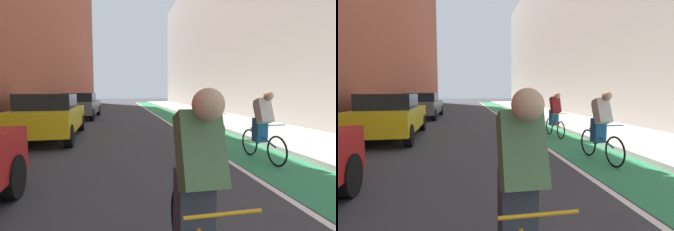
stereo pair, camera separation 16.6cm
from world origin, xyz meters
The scene contains 10 objects.
ground_plane centered at (0.00, 18.19, 0.00)m, with size 97.65×97.65×0.00m, color #38383D.
bike_lane_paint centered at (2.98, 20.19, 0.00)m, with size 1.60×44.39×0.00m, color #2D8451.
lane_divider_stripe centered at (2.08, 20.19, 0.00)m, with size 0.12×44.39×0.00m, color white.
sidewalk_right centered at (5.40, 20.19, 0.07)m, with size 3.24×44.39×0.14m, color #A8A59E.
building_facade_right centered at (8.22, 22.19, 6.65)m, with size 2.40×40.39×13.29m, color #B2ADA3.
parked_sedan_yellow_cab centered at (-2.73, 11.82, 0.79)m, with size 2.05×4.49×1.53m.
parked_sedan_gray centered at (-2.73, 18.92, 0.79)m, with size 2.08×4.66×1.53m.
cyclist_lead centered at (0.19, 4.25, 0.81)m, with size 0.48×1.73×1.62m.
cyclist_mid centered at (2.87, 7.93, 0.85)m, with size 0.48×1.71×1.61m.
cyclist_trailing centered at (2.98, 11.28, 0.80)m, with size 0.48×1.65×1.58m.
Camera 2 is at (-0.22, 2.42, 1.59)m, focal length 27.81 mm.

